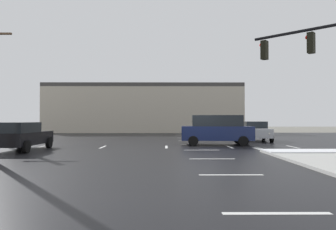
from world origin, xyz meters
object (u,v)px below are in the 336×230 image
Objects in this scene: sedan_black at (21,136)px; sedan_silver at (256,131)px; traffic_signal_mast at (332,63)px; suv_navy at (217,129)px.

sedan_black is 0.97× the size of sedan_silver.
traffic_signal_mast is 12.35m from sedan_silver.
sedan_black is at bearing 28.53° from traffic_signal_mast.
sedan_black is 17.41m from sedan_silver.
sedan_silver is at bearing 49.99° from suv_navy.
traffic_signal_mast is 1.32× the size of sedan_silver.
sedan_black is 12.21m from suv_navy.
sedan_black is 0.93× the size of suv_navy.
sedan_black is (-15.39, 3.76, -3.38)m from traffic_signal_mast.
sedan_black and sedan_silver have the same top height.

